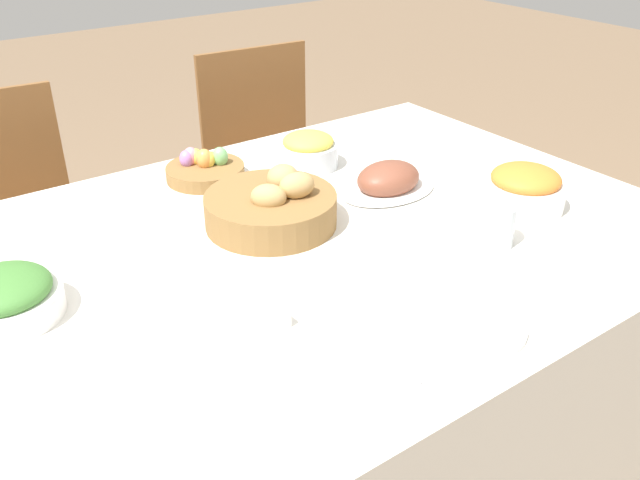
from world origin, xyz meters
name	(u,v)px	position (x,y,z in m)	size (l,w,h in m)	color
dining_table	(300,379)	(0.00, 0.00, 0.38)	(1.66, 1.14, 0.76)	silver
chair_far_right	(272,170)	(0.49, 0.90, 0.48)	(0.45, 0.45, 0.90)	brown
chair_far_left	(12,241)	(-0.41, 0.90, 0.48)	(0.45, 0.45, 0.90)	brown
bread_basket	(273,206)	(0.00, 0.09, 0.80)	(0.29, 0.29, 0.12)	olive
egg_basket	(205,169)	(-0.01, 0.40, 0.78)	(0.20, 0.20, 0.08)	olive
ham_platter	(388,181)	(0.32, 0.08, 0.79)	(0.26, 0.18, 0.08)	white
green_salad_bowl	(5,297)	(-0.56, 0.07, 0.80)	(0.19, 0.19, 0.09)	white
carrot_bowl	(524,188)	(0.51, -0.17, 0.81)	(0.19, 0.19, 0.10)	white
pineapple_bowl	(308,150)	(0.25, 0.32, 0.80)	(0.16, 0.16, 0.09)	silver
dinner_plate	(452,319)	(0.06, -0.40, 0.76)	(0.26, 0.26, 0.01)	white
fork	(385,353)	(-0.10, -0.40, 0.76)	(0.02, 0.18, 0.00)	silver
knife	(511,292)	(0.21, -0.40, 0.76)	(0.02, 0.18, 0.00)	silver
spoon	(522,287)	(0.24, -0.40, 0.76)	(0.02, 0.18, 0.00)	silver
drinking_cup	(495,225)	(0.32, -0.25, 0.80)	(0.08, 0.08, 0.09)	silver
butter_dish	(249,321)	(-0.24, -0.21, 0.77)	(0.12, 0.08, 0.03)	white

